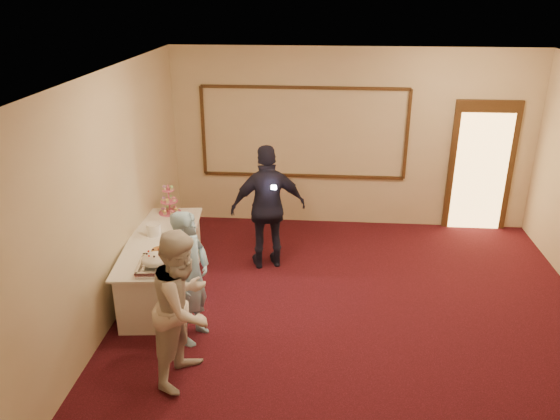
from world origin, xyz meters
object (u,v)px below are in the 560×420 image
object	(u,v)px
tart	(160,252)
guest	(268,208)
plate_stack_b	(183,224)
pavlova_tray	(156,262)
woman	(184,307)
man	(191,277)
buffet_table	(163,265)
plate_stack_a	(154,229)
cupcake_stand	(169,202)

from	to	relation	value
tart	guest	xyz separation A→B (m)	(1.23, 1.25, 0.13)
plate_stack_b	guest	size ratio (longest dim) A/B	0.10
pavlova_tray	woman	world-z (taller)	woman
man	woman	distance (m)	0.67
woman	buffet_table	bearing A→B (deg)	37.16
plate_stack_b	man	xyz separation A→B (m)	(0.43, -1.35, -0.04)
man	guest	xyz separation A→B (m)	(0.69, 1.88, 0.12)
pavlova_tray	guest	distance (m)	2.01
pavlova_tray	guest	bearing A→B (deg)	54.49
tart	guest	size ratio (longest dim) A/B	0.14
plate_stack_b	guest	world-z (taller)	guest
pavlova_tray	tart	world-z (taller)	pavlova_tray
buffet_table	woman	distance (m)	1.90
plate_stack_b	buffet_table	bearing A→B (deg)	-124.10
pavlova_tray	plate_stack_b	bearing A→B (deg)	87.59
plate_stack_b	tart	xyz separation A→B (m)	(-0.11, -0.72, -0.06)
plate_stack_a	pavlova_tray	bearing A→B (deg)	-71.73
buffet_table	tart	bearing A→B (deg)	-74.04
buffet_table	woman	xyz separation A→B (m)	(0.74, -1.69, 0.46)
cupcake_stand	tart	xyz separation A→B (m)	(0.23, -1.30, -0.15)
pavlova_tray	plate_stack_b	world-z (taller)	pavlova_tray
pavlova_tray	man	size ratio (longest dim) A/B	0.37
cupcake_stand	man	world-z (taller)	man
woman	guest	world-z (taller)	guest
tart	man	world-z (taller)	man
plate_stack_a	woman	bearing A→B (deg)	-64.66
pavlova_tray	tart	xyz separation A→B (m)	(-0.06, 0.39, -0.06)
plate_stack_b	man	distance (m)	1.42
cupcake_stand	plate_stack_b	world-z (taller)	cupcake_stand
man	woman	size ratio (longest dim) A/B	0.96
plate_stack_b	tart	world-z (taller)	plate_stack_b
pavlova_tray	plate_stack_a	world-z (taller)	pavlova_tray
buffet_table	cupcake_stand	xyz separation A→B (m)	(-0.12, 0.91, 0.55)
buffet_table	plate_stack_b	size ratio (longest dim) A/B	11.80
plate_stack_a	tart	world-z (taller)	plate_stack_a
buffet_table	guest	bearing A→B (deg)	32.51
pavlova_tray	tart	size ratio (longest dim) A/B	2.31
plate_stack_a	tart	size ratio (longest dim) A/B	0.79
guest	plate_stack_a	bearing A→B (deg)	10.58
cupcake_stand	plate_stack_b	xyz separation A→B (m)	(0.34, -0.58, -0.09)
cupcake_stand	buffet_table	bearing A→B (deg)	-82.37
pavlova_tray	plate_stack_b	size ratio (longest dim) A/B	3.06
pavlova_tray	cupcake_stand	xyz separation A→B (m)	(-0.30, 1.69, 0.08)
guest	plate_stack_b	bearing A→B (deg)	9.64
plate_stack_b	man	world-z (taller)	man
man	tart	bearing A→B (deg)	56.25
plate_stack_a	tart	distance (m)	0.58
buffet_table	man	xyz separation A→B (m)	(0.65, -1.02, 0.42)
cupcake_stand	pavlova_tray	bearing A→B (deg)	-79.99
cupcake_stand	plate_stack_a	distance (m)	0.78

